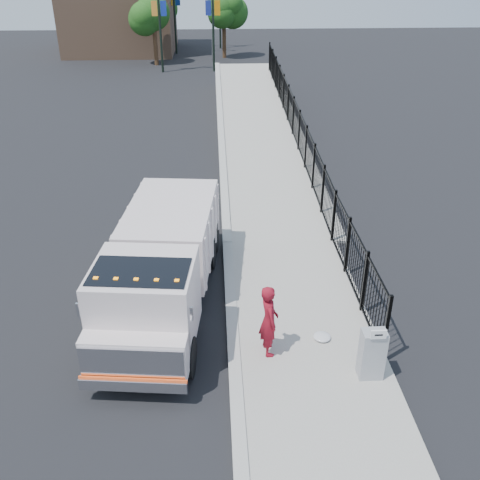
{
  "coord_description": "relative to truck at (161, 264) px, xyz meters",
  "views": [
    {
      "loc": [
        -0.36,
        -11.76,
        8.81
      ],
      "look_at": [
        0.33,
        2.0,
        1.3
      ],
      "focal_mm": 40.0,
      "sensor_mm": 36.0,
      "label": 1
    }
  ],
  "objects": [
    {
      "name": "iron_fence",
      "position": [
        5.41,
        11.47,
        -0.54
      ],
      "size": [
        0.1,
        28.0,
        1.8
      ],
      "primitive_type": "cube",
      "color": "black",
      "rests_on": "ground"
    },
    {
      "name": "utility_cabinet",
      "position": [
        4.96,
        -3.06,
        -0.7
      ],
      "size": [
        0.55,
        0.4,
        1.25
      ],
      "primitive_type": "cube",
      "color": "gray",
      "rests_on": "sidewalk"
    },
    {
      "name": "light_pole_2",
      "position": [
        -1.58,
        41.57,
        2.92
      ],
      "size": [
        3.77,
        0.22,
        8.0
      ],
      "color": "black",
      "rests_on": "ground"
    },
    {
      "name": "ground",
      "position": [
        1.86,
        -0.53,
        -1.44
      ],
      "size": [
        120.0,
        120.0,
        0.0
      ],
      "primitive_type": "plane",
      "color": "black",
      "rests_on": "ground"
    },
    {
      "name": "debris",
      "position": [
        4.11,
        -1.69,
        -1.27
      ],
      "size": [
        0.45,
        0.45,
        0.11
      ],
      "primitive_type": "ellipsoid",
      "color": "silver",
      "rests_on": "sidewalk"
    },
    {
      "name": "light_pole_0",
      "position": [
        -2.22,
        32.81,
        2.92
      ],
      "size": [
        3.77,
        0.22,
        8.0
      ],
      "color": "black",
      "rests_on": "ground"
    },
    {
      "name": "tree_2",
      "position": [
        -3.57,
        46.31,
        2.53
      ],
      "size": [
        3.3,
        3.3,
        5.65
      ],
      "color": "#382314",
      "rests_on": "ground"
    },
    {
      "name": "arrow_sign",
      "position": [
        4.96,
        -3.28,
        0.04
      ],
      "size": [
        0.35,
        0.04,
        0.22
      ],
      "primitive_type": "cube",
      "color": "white",
      "rests_on": "utility_cabinet"
    },
    {
      "name": "tree_1",
      "position": [
        2.65,
        39.24,
        2.5
      ],
      "size": [
        2.6,
        2.6,
        5.3
      ],
      "color": "#382314",
      "rests_on": "ground"
    },
    {
      "name": "sidewalk",
      "position": [
        3.78,
        -2.53,
        -1.38
      ],
      "size": [
        3.55,
        12.0,
        0.12
      ],
      "primitive_type": "cube",
      "color": "#9E998E",
      "rests_on": "ground"
    },
    {
      "name": "ramp",
      "position": [
        3.98,
        15.47,
        -1.44
      ],
      "size": [
        3.95,
        24.06,
        3.19
      ],
      "primitive_type": "cube",
      "rotation": [
        0.06,
        0.0,
        0.0
      ],
      "color": "#9E998E",
      "rests_on": "ground"
    },
    {
      "name": "light_pole_3",
      "position": [
        2.07,
        44.47,
        2.92
      ],
      "size": [
        3.78,
        0.22,
        8.0
      ],
      "color": "black",
      "rests_on": "ground"
    },
    {
      "name": "truck",
      "position": [
        0.0,
        0.0,
        0.0
      ],
      "size": [
        3.16,
        7.7,
        2.56
      ],
      "rotation": [
        0.0,
        0.0,
        -0.11
      ],
      "color": "black",
      "rests_on": "ground"
    },
    {
      "name": "worker",
      "position": [
        2.69,
        -2.11,
        -0.38
      ],
      "size": [
        0.54,
        0.74,
        1.88
      ],
      "primitive_type": "imported",
      "rotation": [
        0.0,
        0.0,
        1.71
      ],
      "color": "maroon",
      "rests_on": "sidewalk"
    },
    {
      "name": "building",
      "position": [
        -7.14,
        43.47,
        2.56
      ],
      "size": [
        10.0,
        10.0,
        8.0
      ],
      "primitive_type": "cube",
      "color": "#8C664C",
      "rests_on": "ground"
    },
    {
      "name": "light_pole_1",
      "position": [
        1.34,
        33.0,
        2.92
      ],
      "size": [
        3.77,
        0.22,
        8.0
      ],
      "color": "black",
      "rests_on": "ground"
    },
    {
      "name": "curb",
      "position": [
        1.86,
        -2.53,
        -1.36
      ],
      "size": [
        0.3,
        12.0,
        0.16
      ],
      "primitive_type": "cube",
      "color": "#ADAAA3",
      "rests_on": "ground"
    },
    {
      "name": "tree_0",
      "position": [
        -3.3,
        35.89,
        2.52
      ],
      "size": [
        2.97,
        2.97,
        5.49
      ],
      "color": "#382314",
      "rests_on": "ground"
    }
  ]
}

